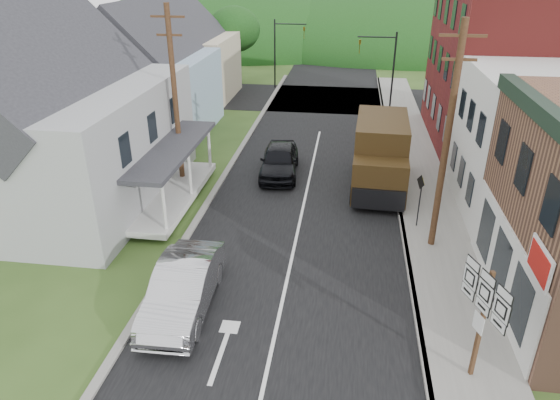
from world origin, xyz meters
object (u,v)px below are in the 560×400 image
at_px(route_sign_cluster, 483,310).
at_px(warning_sign, 420,194).
at_px(dark_sedan, 279,160).
at_px(silver_sedan, 183,288).
at_px(delivery_van, 380,155).

distance_m(route_sign_cluster, warning_sign, 8.78).
xyz_separation_m(dark_sedan, warning_sign, (6.83, -5.21, 0.87)).
distance_m(silver_sedan, route_sign_cluster, 9.28).
bearing_deg(delivery_van, route_sign_cluster, -78.34).
height_order(dark_sedan, warning_sign, warning_sign).
bearing_deg(silver_sedan, dark_sedan, 80.88).
height_order(dark_sedan, delivery_van, delivery_van).
height_order(route_sign_cluster, warning_sign, route_sign_cluster).
bearing_deg(warning_sign, silver_sedan, -161.66).
bearing_deg(silver_sedan, delivery_van, 56.39).
distance_m(delivery_van, route_sign_cluster, 13.13).
height_order(silver_sedan, dark_sedan, silver_sedan).
relative_size(dark_sedan, delivery_van, 0.76).
distance_m(silver_sedan, dark_sedan, 12.15).
height_order(silver_sedan, delivery_van, delivery_van).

